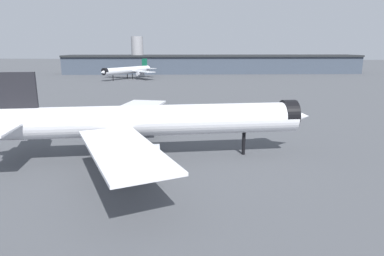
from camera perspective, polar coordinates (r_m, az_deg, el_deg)
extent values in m
plane|color=#4C4F54|center=(54.27, -9.01, -6.00)|extent=(900.00, 900.00, 0.00)
cylinder|color=white|center=(54.67, -6.84, 1.32)|extent=(48.60, 15.09, 5.00)
cone|color=white|center=(59.92, 17.10, 1.90)|extent=(6.41, 5.95, 4.90)
cylinder|color=black|center=(59.44, 16.25, 2.24)|extent=(3.26, 5.41, 5.05)
cube|color=white|center=(68.07, -10.10, 3.14)|extent=(9.98, 22.57, 0.40)
cylinder|color=#B7BAC1|center=(65.77, -9.12, 1.34)|extent=(7.23, 4.12, 2.75)
cube|color=white|center=(41.98, -11.76, -3.61)|extent=(17.71, 22.83, 0.40)
cylinder|color=#B7BAC1|center=(44.89, -9.92, -4.59)|extent=(7.23, 4.12, 2.75)
cube|color=black|center=(57.62, -27.78, 4.51)|extent=(5.81, 1.71, 8.00)
cube|color=white|center=(63.72, -26.54, 2.19)|extent=(6.12, 9.48, 0.30)
cylinder|color=black|center=(58.00, 8.86, -2.61)|extent=(0.60, 0.60, 4.00)
cylinder|color=black|center=(58.37, -9.13, -2.52)|extent=(0.60, 0.60, 4.00)
cylinder|color=black|center=(53.35, -9.29, -4.09)|extent=(0.60, 0.60, 4.00)
cylinder|color=silver|center=(196.54, -11.04, 9.71)|extent=(20.28, 33.16, 3.86)
cone|color=silver|center=(184.21, -14.93, 9.24)|extent=(5.34, 5.53, 3.78)
cone|color=silver|center=(209.65, -7.61, 10.08)|extent=(5.60, 6.15, 3.66)
cylinder|color=black|center=(184.71, -14.75, 9.35)|extent=(4.25, 3.38, 3.89)
cube|color=silver|center=(191.85, -8.29, 9.58)|extent=(15.18, 15.52, 0.31)
cylinder|color=#B7BAC1|center=(192.59, -8.88, 9.19)|extent=(4.23, 5.39, 2.12)
cube|color=silver|center=(205.51, -12.51, 9.67)|extent=(16.78, 8.47, 0.31)
cylinder|color=#B7BAC1|center=(203.63, -12.28, 9.29)|extent=(4.23, 5.39, 2.12)
cube|color=#0F5138|center=(207.33, -8.16, 10.88)|extent=(2.37, 3.94, 6.17)
cube|color=silver|center=(205.30, -7.11, 10.13)|extent=(7.16, 5.86, 0.23)
cube|color=silver|center=(210.77, -8.87, 10.16)|extent=(7.16, 5.86, 0.23)
cylinder|color=black|center=(188.82, -13.41, 8.37)|extent=(0.46, 0.46, 3.08)
cylinder|color=black|center=(196.69, -10.20, 8.73)|extent=(0.46, 0.46, 3.08)
cylinder|color=black|center=(199.48, -11.06, 8.76)|extent=(0.46, 0.46, 3.08)
cube|color=#3D4756|center=(237.49, 3.58, 10.76)|extent=(204.13, 47.51, 11.38)
cube|color=#232628|center=(237.25, 3.60, 12.28)|extent=(204.41, 49.75, 1.20)
cylinder|color=#939399|center=(237.76, -9.34, 12.25)|extent=(8.11, 8.11, 24.98)
cone|color=#F2600C|center=(83.84, -18.22, 0.79)|extent=(0.55, 0.55, 0.68)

